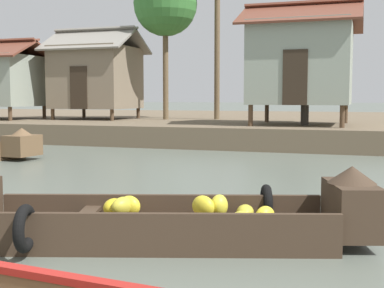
# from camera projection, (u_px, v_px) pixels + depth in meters

# --- Properties ---
(ground_plane) EXTENTS (300.00, 300.00, 0.00)m
(ground_plane) POSITION_uv_depth(u_px,v_px,m) (252.00, 172.00, 11.86)
(ground_plane) COLOR #596056
(riverbank_strip) EXTENTS (160.00, 20.00, 0.73)m
(riverbank_strip) POSITION_uv_depth(u_px,v_px,m) (312.00, 125.00, 25.41)
(riverbank_strip) COLOR brown
(riverbank_strip) RESTS_ON ground
(banana_boat) EXTENTS (5.07, 2.58, 0.93)m
(banana_boat) POSITION_uv_depth(u_px,v_px,m) (160.00, 217.00, 6.10)
(banana_boat) COLOR #3D2D21
(banana_boat) RESTS_ON ground
(stilt_house_mid_left) EXTENTS (3.97, 3.53, 4.05)m
(stilt_house_mid_left) POSITION_uv_depth(u_px,v_px,m) (96.00, 76.00, 23.18)
(stilt_house_mid_left) COLOR #4C3826
(stilt_house_mid_left) RESTS_ON riverbank_strip
(stilt_house_mid_right) EXTENTS (4.10, 3.98, 4.34)m
(stilt_house_mid_right) POSITION_uv_depth(u_px,v_px,m) (302.00, 62.00, 18.43)
(stilt_house_mid_right) COLOR #4C3826
(stilt_house_mid_right) RESTS_ON riverbank_strip
(palm_tree_far) EXTENTS (2.78, 2.78, 6.41)m
(palm_tree_far) POSITION_uv_depth(u_px,v_px,m) (165.00, 5.00, 22.50)
(palm_tree_far) COLOR brown
(palm_tree_far) RESTS_ON riverbank_strip
(vendor_person) EXTENTS (0.44, 0.44, 1.66)m
(vendor_person) POSITION_uv_depth(u_px,v_px,m) (305.00, 99.00, 18.12)
(vendor_person) COLOR #332D28
(vendor_person) RESTS_ON riverbank_strip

